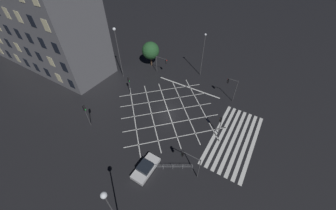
# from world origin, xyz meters

# --- Properties ---
(ground_plane) EXTENTS (200.00, 200.00, 0.00)m
(ground_plane) POSITION_xyz_m (0.00, 0.00, 0.00)
(ground_plane) COLOR black
(road_markings) EXTENTS (19.75, 24.41, 0.01)m
(road_markings) POSITION_xyz_m (0.43, -7.36, 0.00)
(road_markings) COLOR silver
(road_markings) RESTS_ON ground_plane
(office_building) EXTENTS (10.06, 36.74, 20.73)m
(office_building) POSITION_xyz_m (-0.01, 34.61, 10.36)
(office_building) COLOR slate
(office_building) RESTS_ON ground_plane
(traffic_light_median_south) EXTENTS (0.36, 0.39, 3.54)m
(traffic_light_median_south) POSITION_xyz_m (-0.21, -9.07, 2.53)
(traffic_light_median_south) COLOR #424244
(traffic_light_median_south) RESTS_ON ground_plane
(traffic_light_ne_cross) EXTENTS (0.36, 2.72, 3.92)m
(traffic_light_ne_cross) POSITION_xyz_m (9.13, 7.03, 2.90)
(traffic_light_ne_cross) COLOR #424244
(traffic_light_ne_cross) RESTS_ON ground_plane
(traffic_light_se_cross) EXTENTS (0.36, 1.90, 4.53)m
(traffic_light_se_cross) POSITION_xyz_m (8.30, -7.88, 3.28)
(traffic_light_se_cross) COLOR #424244
(traffic_light_se_cross) RESTS_ON ground_plane
(traffic_light_sw_cross) EXTENTS (0.36, 2.57, 4.01)m
(traffic_light_sw_cross) POSITION_xyz_m (-8.27, -8.05, 2.95)
(traffic_light_sw_cross) COLOR #424244
(traffic_light_sw_cross) RESTS_ON ground_plane
(traffic_light_nw_cross) EXTENTS (0.36, 0.39, 4.38)m
(traffic_light_nw_cross) POSITION_xyz_m (-9.25, 8.79, 3.12)
(traffic_light_nw_cross) COLOR #424244
(traffic_light_nw_cross) RESTS_ON ground_plane
(traffic_light_median_north) EXTENTS (0.36, 0.39, 3.60)m
(traffic_light_median_north) POSITION_xyz_m (0.49, 8.71, 2.58)
(traffic_light_median_north) COLOR #424244
(traffic_light_median_north) RESTS_ON ground_plane
(street_lamp_east) EXTENTS (0.58, 0.58, 7.57)m
(street_lamp_east) POSITION_xyz_m (-17.25, -4.40, 5.72)
(street_lamp_east) COLOR #424244
(street_lamp_east) RESTS_ON ground_plane
(street_lamp_west) EXTENTS (0.57, 0.57, 10.36)m
(street_lamp_west) POSITION_xyz_m (3.98, 13.65, 7.48)
(street_lamp_west) COLOR #424244
(street_lamp_west) RESTS_ON ground_plane
(street_lamp_far) EXTENTS (0.42, 0.42, 9.03)m
(street_lamp_far) POSITION_xyz_m (13.11, -0.17, 5.70)
(street_lamp_far) COLOR #424244
(street_lamp_far) RESTS_ON ground_plane
(street_tree_near) EXTENTS (3.80, 3.80, 5.55)m
(street_tree_near) POSITION_xyz_m (10.88, 11.08, 3.64)
(street_tree_near) COLOR #473323
(street_tree_near) RESTS_ON ground_plane
(waiting_car) EXTENTS (4.12, 1.89, 1.22)m
(waiting_car) POSITION_xyz_m (-10.93, -3.29, 0.58)
(waiting_car) COLOR silver
(waiting_car) RESTS_ON ground_plane
(pedestrian_railing) EXTENTS (3.33, 5.45, 1.05)m
(pedestrian_railing) POSITION_xyz_m (-9.30, -5.65, 0.66)
(pedestrian_railing) COLOR #9EA0A5
(pedestrian_railing) RESTS_ON ground_plane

